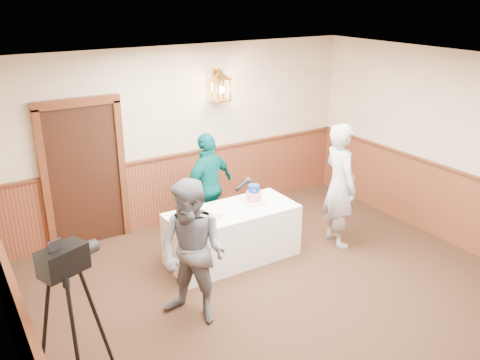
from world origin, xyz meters
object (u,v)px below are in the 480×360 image
at_px(baker, 340,185).
at_px(tv_camera_rig, 74,337).
at_px(sheet_cake_green, 189,217).
at_px(tiered_cake, 254,196).
at_px(display_table, 232,234).
at_px(assistant_p, 209,186).
at_px(sheet_cake_yellow, 208,214).
at_px(interviewer, 193,253).

bearing_deg(baker, tv_camera_rig, 116.51).
bearing_deg(sheet_cake_green, tiered_cake, -1.09).
bearing_deg(tiered_cake, sheet_cake_green, 178.91).
bearing_deg(sheet_cake_green, baker, -11.45).
distance_m(display_table, assistant_p, 0.91).
bearing_deg(display_table, baker, -14.60).
bearing_deg(assistant_p, sheet_cake_green, 27.59).
bearing_deg(display_table, sheet_cake_green, 176.53).
bearing_deg(sheet_cake_yellow, assistant_p, 60.94).
bearing_deg(sheet_cake_green, interviewer, -113.86).
distance_m(interviewer, baker, 2.70).
relative_size(sheet_cake_green, assistant_p, 0.21).
height_order(display_table, tiered_cake, tiered_cake).
xyz_separation_m(display_table, baker, (1.56, -0.41, 0.55)).
distance_m(sheet_cake_green, interviewer, 1.09).
bearing_deg(baker, tiered_cake, 81.41).
bearing_deg(sheet_cake_green, display_table, -3.47).
bearing_deg(tv_camera_rig, baker, -6.13).
height_order(display_table, sheet_cake_green, sheet_cake_green).
xyz_separation_m(display_table, tv_camera_rig, (-2.55, -1.55, 0.34)).
distance_m(tiered_cake, tv_camera_rig, 3.31).
height_order(assistant_p, tv_camera_rig, assistant_p).
height_order(tiered_cake, baker, baker).
xyz_separation_m(interviewer, baker, (2.64, 0.55, 0.07)).
bearing_deg(tv_camera_rig, sheet_cake_yellow, 13.67).
distance_m(display_table, baker, 1.70).
bearing_deg(sheet_cake_green, tv_camera_rig, -140.32).
bearing_deg(sheet_cake_green, sheet_cake_yellow, -11.49).
relative_size(display_table, sheet_cake_yellow, 5.15).
xyz_separation_m(sheet_cake_yellow, interviewer, (-0.70, -0.95, 0.06)).
height_order(sheet_cake_yellow, assistant_p, assistant_p).
bearing_deg(assistant_p, interviewer, 37.38).
xyz_separation_m(baker, tv_camera_rig, (-4.11, -1.14, -0.20)).
distance_m(tiered_cake, baker, 1.27).
bearing_deg(sheet_cake_yellow, interviewer, -126.39).
relative_size(interviewer, assistant_p, 1.04).
bearing_deg(tiered_cake, display_table, -176.93).
xyz_separation_m(sheet_cake_green, assistant_p, (0.71, 0.76, 0.03)).
relative_size(display_table, tv_camera_rig, 1.12).
bearing_deg(baker, assistant_p, 62.17).
bearing_deg(baker, sheet_cake_green, 89.57).
relative_size(tiered_cake, sheet_cake_yellow, 0.88).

